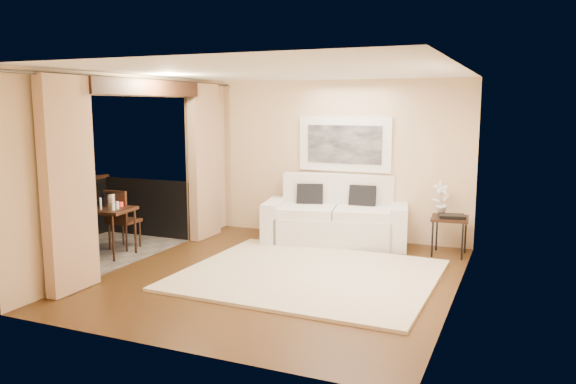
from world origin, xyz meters
The scene contains 18 objects.
floor centered at (0.00, 0.00, 0.00)m, with size 5.00×5.00×0.00m, color #4F3317.
room_shell centered at (-2.13, 0.00, 2.52)m, with size 5.00×6.40×5.00m.
balcony centered at (-3.31, 0.00, 0.18)m, with size 1.81×2.60×1.17m.
curtains centered at (-2.11, 0.00, 1.34)m, with size 0.16×4.80×2.64m.
artwork centered at (0.09, 2.46, 1.62)m, with size 1.62×0.07×0.92m.
rug centered at (0.35, 0.15, 0.02)m, with size 3.27×2.85×0.04m, color beige.
sofa centered at (0.08, 2.10, 0.40)m, with size 2.48×1.44×1.12m.
side_table centered at (1.93, 2.00, 0.54)m, with size 0.59×0.59×0.59m.
tray centered at (1.96, 1.95, 0.62)m, with size 0.38×0.28×0.05m, color black.
orchid centered at (1.77, 2.17, 0.86)m, with size 0.28×0.19×0.52m, color white.
bistro_table centered at (-2.81, -0.04, 0.65)m, with size 0.69×0.69×0.73m.
balcony_chair_far centered at (-2.91, 0.30, 0.56)m, with size 0.42×0.42×0.96m.
balcony_chair_near centered at (-3.57, -0.91, 0.50)m, with size 0.40×0.40×0.88m.
ice_bucket centered at (-2.91, 0.09, 0.83)m, with size 0.18×0.18×0.20m, color silver.
candle centered at (-2.74, 0.14, 0.77)m, with size 0.06×0.06×0.07m, color red.
vase centered at (-2.85, -0.19, 0.82)m, with size 0.04×0.04×0.18m, color silver.
glass_a centered at (-2.64, -0.17, 0.79)m, with size 0.06×0.06×0.12m, color white.
glass_b centered at (-2.66, -0.06, 0.79)m, with size 0.06×0.06×0.12m, color silver.
Camera 1 is at (2.95, -6.65, 2.27)m, focal length 35.00 mm.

